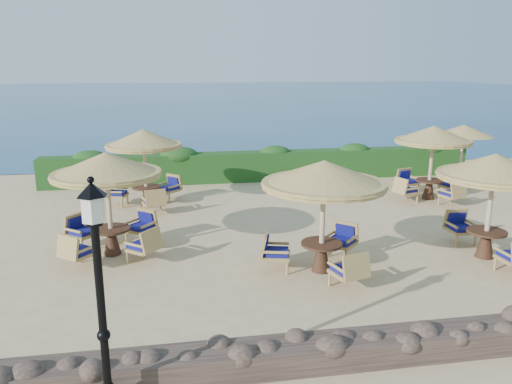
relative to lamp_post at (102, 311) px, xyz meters
name	(u,v)px	position (x,y,z in m)	size (l,w,h in m)	color
ground	(310,235)	(4.80, 6.80, -1.55)	(120.00, 120.00, 0.00)	#CDB382
sea	(193,95)	(4.80, 76.80, -1.55)	(160.00, 160.00, 0.00)	navy
hedge	(263,166)	(4.80, 14.00, -0.95)	(18.00, 0.90, 1.20)	#153D13
stone_wall	(411,344)	(4.80, 0.60, -1.33)	(15.00, 0.65, 0.44)	brown
lamp_post	(102,311)	(0.00, 0.00, 0.00)	(0.44, 0.44, 3.31)	black
extra_parasol	(464,131)	(12.60, 12.00, 0.62)	(2.30, 2.30, 2.41)	#C9B58D
cafe_set_0	(108,186)	(-0.60, 6.20, 0.25)	(2.72, 2.72, 2.65)	#C9B58D
cafe_set_1	(323,192)	(4.36, 4.27, 0.37)	(2.87, 2.87, 2.65)	#C9B58D
cafe_set_2	(493,180)	(8.69, 4.41, 0.44)	(2.70, 2.82, 2.65)	#C9B58D
cafe_set_3	(144,153)	(0.10, 10.66, 0.30)	(2.73, 2.73, 2.65)	#C9B58D
cafe_set_4	(432,150)	(10.14, 9.94, 0.24)	(2.88, 2.88, 2.65)	#C9B58D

